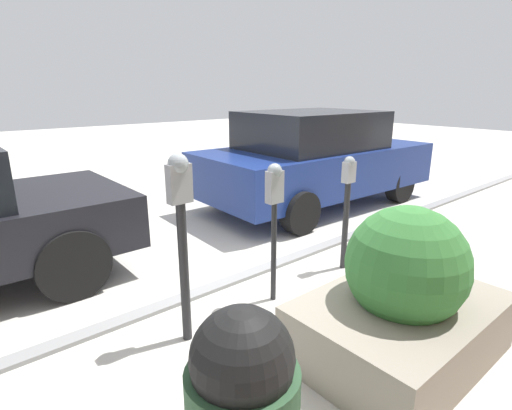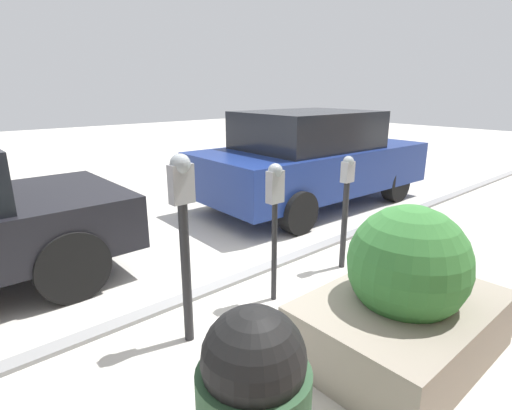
{
  "view_description": "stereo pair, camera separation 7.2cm",
  "coord_description": "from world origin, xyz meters",
  "px_view_note": "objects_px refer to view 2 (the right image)",
  "views": [
    {
      "loc": [
        -2.48,
        -3.1,
        2.02
      ],
      "look_at": [
        0.0,
        -0.15,
        0.9
      ],
      "focal_mm": 28.0,
      "sensor_mm": 36.0,
      "label": 1
    },
    {
      "loc": [
        -2.53,
        -3.05,
        2.02
      ],
      "look_at": [
        0.0,
        -0.15,
        0.9
      ],
      "focal_mm": 28.0,
      "sensor_mm": 36.0,
      "label": 2
    }
  ],
  "objects_px": {
    "parking_meter_middle": "(346,197)",
    "planter_box": "(404,298)",
    "parking_meter_second": "(275,202)",
    "parking_meter_nearest": "(183,221)",
    "parked_car_middle": "(311,158)"
  },
  "relations": [
    {
      "from": "parking_meter_nearest",
      "to": "parking_meter_second",
      "type": "height_order",
      "value": "parking_meter_nearest"
    },
    {
      "from": "parking_meter_second",
      "to": "planter_box",
      "type": "relative_size",
      "value": 0.86
    },
    {
      "from": "planter_box",
      "to": "parked_car_middle",
      "type": "height_order",
      "value": "parked_car_middle"
    },
    {
      "from": "parking_meter_middle",
      "to": "planter_box",
      "type": "distance_m",
      "value": 1.64
    },
    {
      "from": "parking_meter_middle",
      "to": "parked_car_middle",
      "type": "height_order",
      "value": "parked_car_middle"
    },
    {
      "from": "parking_meter_nearest",
      "to": "parked_car_middle",
      "type": "distance_m",
      "value": 4.35
    },
    {
      "from": "planter_box",
      "to": "parking_meter_nearest",
      "type": "bearing_deg",
      "value": 132.78
    },
    {
      "from": "parking_meter_second",
      "to": "parking_meter_nearest",
      "type": "bearing_deg",
      "value": -179.11
    },
    {
      "from": "parking_meter_nearest",
      "to": "parked_car_middle",
      "type": "height_order",
      "value": "parked_car_middle"
    },
    {
      "from": "parking_meter_middle",
      "to": "parking_meter_nearest",
      "type": "bearing_deg",
      "value": -179.12
    },
    {
      "from": "parking_meter_middle",
      "to": "parked_car_middle",
      "type": "distance_m",
      "value": 2.65
    },
    {
      "from": "parking_meter_nearest",
      "to": "planter_box",
      "type": "relative_size",
      "value": 0.98
    },
    {
      "from": "parking_meter_second",
      "to": "parking_meter_middle",
      "type": "bearing_deg",
      "value": 0.88
    },
    {
      "from": "planter_box",
      "to": "parking_meter_second",
      "type": "bearing_deg",
      "value": 97.46
    },
    {
      "from": "planter_box",
      "to": "parking_meter_middle",
      "type": "bearing_deg",
      "value": 53.17
    }
  ]
}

